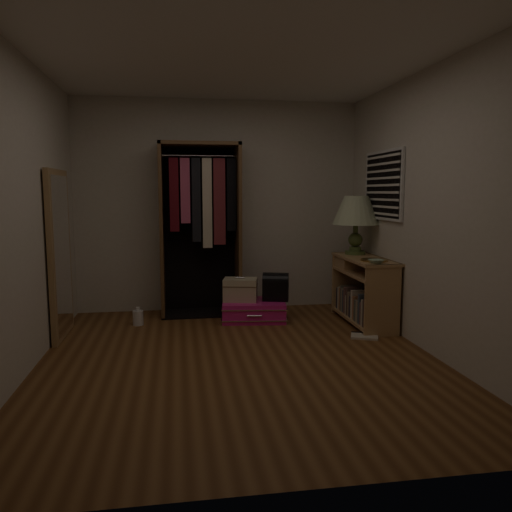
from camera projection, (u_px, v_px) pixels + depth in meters
name	position (u px, v px, depth m)	size (l,w,h in m)	color
ground	(240.00, 359.00, 4.43)	(4.00, 4.00, 0.00)	brown
room_walls	(247.00, 189.00, 4.30)	(3.52, 4.02, 2.60)	beige
console_bookshelf	(362.00, 288.00, 5.65)	(0.42, 1.12, 0.75)	#AC8153
open_wardrobe	(201.00, 215.00, 5.98)	(0.95, 0.50, 2.05)	brown
floor_mirror	(60.00, 254.00, 5.04)	(0.06, 0.80, 1.70)	#A57D50
pink_suitcase	(254.00, 310.00, 5.79)	(0.80, 0.62, 0.23)	#D61A7D
train_case	(240.00, 289.00, 5.76)	(0.44, 0.35, 0.28)	#B5AA8A
black_bag	(276.00, 286.00, 5.79)	(0.34, 0.27, 0.32)	black
table_lamp	(356.00, 212.00, 5.81)	(0.71, 0.71, 0.68)	#465B2C
brass_tray	(374.00, 260.00, 5.30)	(0.29, 0.29, 0.02)	#AA8441
ceramic_bowl	(376.00, 261.00, 5.13)	(0.15, 0.15, 0.04)	#96B49B
white_jug	(138.00, 317.00, 5.56)	(0.15, 0.15, 0.20)	silver
floor_book	(364.00, 336.00, 5.12)	(0.33, 0.30, 0.03)	beige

